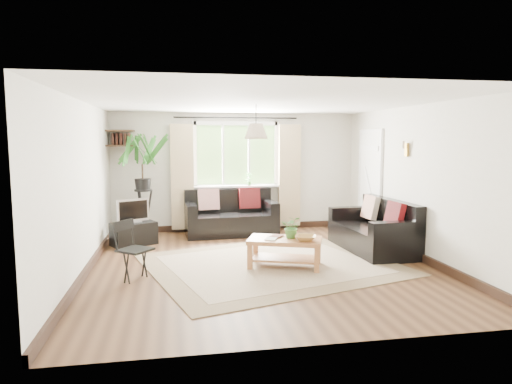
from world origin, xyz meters
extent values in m
plane|color=#321D10|center=(0.00, 0.00, 0.00)|extent=(5.50, 5.50, 0.00)
plane|color=white|center=(0.00, 0.00, 2.40)|extent=(5.50, 5.50, 0.00)
cube|color=beige|center=(0.00, 2.75, 1.20)|extent=(5.00, 0.02, 2.40)
cube|color=beige|center=(0.00, -2.75, 1.20)|extent=(5.00, 0.02, 2.40)
cube|color=beige|center=(-2.50, 0.00, 1.20)|extent=(0.02, 5.50, 2.40)
cube|color=beige|center=(2.50, 0.00, 1.20)|extent=(0.02, 5.50, 2.40)
cube|color=#C1B295|center=(0.14, -0.05, 0.01)|extent=(4.15, 3.81, 0.02)
cube|color=silver|center=(2.47, 1.70, 1.00)|extent=(0.06, 0.96, 2.06)
imported|color=#3A702D|center=(0.43, -0.20, 0.59)|extent=(0.37, 0.35, 0.33)
imported|color=olive|center=(0.58, -0.41, 0.47)|extent=(0.39, 0.39, 0.08)
imported|color=silver|center=(0.04, -0.21, 0.44)|extent=(0.23, 0.26, 0.02)
imported|color=#572D23|center=(0.16, -0.03, 0.44)|extent=(0.25, 0.26, 0.02)
cube|color=black|center=(-1.99, 1.65, 0.20)|extent=(0.86, 0.72, 0.40)
imported|color=#2D6023|center=(0.25, 2.63, 1.06)|extent=(0.14, 0.10, 0.27)
camera|label=1|loc=(-1.24, -6.56, 1.87)|focal=32.00mm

